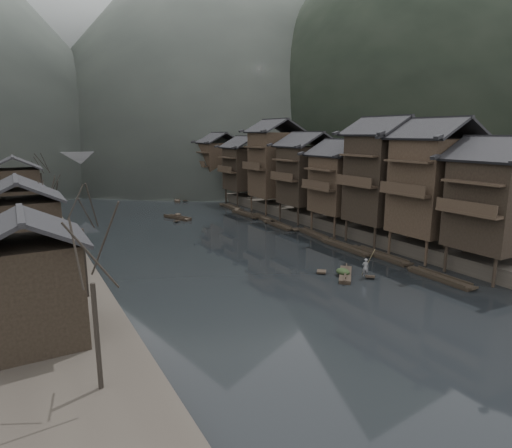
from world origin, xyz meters
TOP-DOWN VIEW (x-y plane):
  - water at (0.00, 0.00)m, footprint 300.00×300.00m
  - right_bank at (35.00, 40.00)m, footprint 40.00×200.00m
  - stilt_houses at (17.28, 18.88)m, footprint 9.00×67.60m
  - left_houses at (-20.50, 20.12)m, footprint 8.10×53.20m
  - bare_trees at (-17.00, 21.24)m, footprint 3.94×75.49m
  - moored_sampans at (11.83, 15.07)m, footprint 2.78×50.06m
  - midriver_boats at (1.45, 46.51)m, footprint 13.53×34.73m
  - stone_bridge at (-0.00, 72.00)m, footprint 40.00×6.00m
  - hills at (6.08, 168.24)m, footprint 320.00×380.00m
  - hero_sampan at (5.07, -1.99)m, footprint 4.00×4.24m
  - cargo_heap at (4.92, -1.83)m, footprint 1.10×1.44m
  - boatman at (6.26, -3.28)m, footprint 0.72×0.64m
  - bamboo_pole at (6.46, -3.28)m, footprint 1.13×2.73m

SIDE VIEW (x-z plane):
  - water at x=0.00m, z-range 0.00..0.00m
  - hero_sampan at x=5.07m, z-range -0.01..0.42m
  - midriver_boats at x=1.45m, z-range -0.02..0.43m
  - moored_sampans at x=11.83m, z-range -0.03..0.44m
  - cargo_heap at x=4.92m, z-range 0.44..1.09m
  - right_bank at x=35.00m, z-range 0.00..1.80m
  - boatman at x=6.26m, z-range 0.44..2.10m
  - bamboo_pole at x=6.46m, z-range 2.10..5.64m
  - stone_bridge at x=0.00m, z-range 0.61..9.61m
  - left_houses at x=-20.50m, z-range 1.30..10.02m
  - bare_trees at x=-17.00m, z-range 2.58..10.47m
  - stilt_houses at x=17.28m, z-range 0.95..16.40m
  - hills at x=6.08m, z-range -6.42..119.88m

